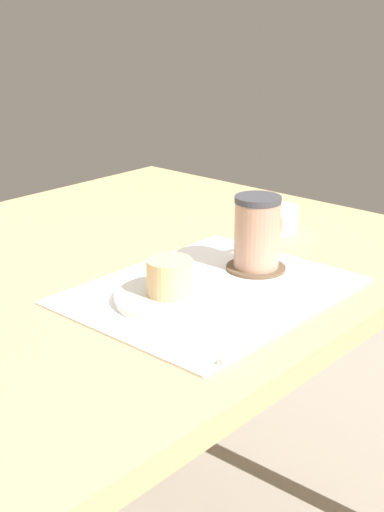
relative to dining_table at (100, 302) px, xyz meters
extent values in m
cylinder|color=tan|center=(0.54, 0.40, -0.31)|extent=(0.05, 0.05, 0.70)
cube|color=tan|center=(0.00, 0.00, 0.06)|extent=(1.19, 0.91, 0.04)
cylinder|color=brown|center=(0.24, 0.52, -0.45)|extent=(0.04, 0.04, 0.42)
cube|color=white|center=(0.03, -0.23, 0.08)|extent=(0.42, 0.33, 0.00)
cylinder|color=silver|center=(-0.04, -0.21, 0.08)|extent=(0.17, 0.17, 0.01)
cylinder|color=#E5BC7F|center=(-0.04, -0.21, 0.12)|extent=(0.07, 0.07, 0.05)
cylinder|color=brown|center=(0.15, -0.23, 0.08)|extent=(0.10, 0.10, 0.00)
cylinder|color=tan|center=(0.15, -0.23, 0.14)|extent=(0.07, 0.07, 0.11)
cylinder|color=#3D3D42|center=(0.15, -0.23, 0.20)|extent=(0.08, 0.08, 0.01)
torus|color=tan|center=(0.19, -0.23, 0.14)|extent=(0.06, 0.01, 0.06)
cylinder|color=silver|center=(-0.08, -0.38, 0.08)|extent=(0.13, 0.04, 0.01)
cylinder|color=white|center=(0.36, -0.13, 0.10)|extent=(0.07, 0.07, 0.05)
camera|label=1|loc=(-0.75, -0.88, 0.51)|focal=50.00mm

